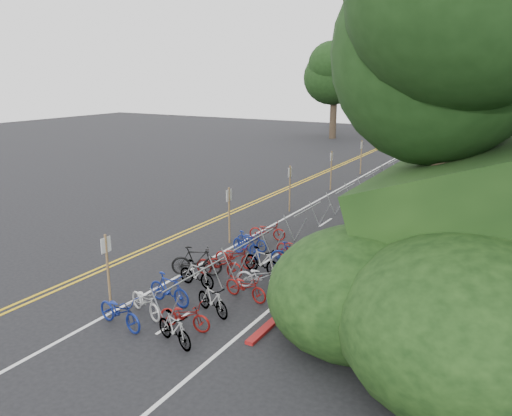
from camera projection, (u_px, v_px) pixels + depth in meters
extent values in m
plane|color=black|center=(141.00, 279.00, 18.06)|extent=(120.00, 120.00, 0.00)
cube|color=gold|center=(237.00, 209.00, 27.47)|extent=(0.12, 80.00, 0.01)
cube|color=gold|center=(241.00, 209.00, 27.33)|extent=(0.12, 80.00, 0.01)
cube|color=silver|center=(288.00, 217.00, 25.97)|extent=(0.12, 80.00, 0.01)
cube|color=silver|center=(366.00, 229.00, 23.96)|extent=(0.12, 80.00, 0.01)
cube|color=silver|center=(174.00, 323.00, 14.90)|extent=(0.10, 1.60, 0.01)
cube|color=silver|center=(269.00, 260.00, 19.93)|extent=(0.10, 1.60, 0.01)
cube|color=silver|center=(325.00, 222.00, 24.96)|extent=(0.10, 1.60, 0.01)
cube|color=silver|center=(363.00, 197.00, 29.99)|extent=(0.10, 1.60, 0.01)
cube|color=silver|center=(390.00, 180.00, 35.03)|extent=(0.10, 1.60, 0.01)
cube|color=silver|center=(410.00, 166.00, 40.06)|extent=(0.10, 1.60, 0.01)
cube|color=silver|center=(426.00, 156.00, 45.09)|extent=(0.10, 1.60, 0.01)
cube|color=maroon|center=(388.00, 219.00, 25.38)|extent=(0.25, 28.00, 0.10)
cube|color=#382819|center=(439.00, 184.00, 33.43)|extent=(1.40, 44.00, 0.16)
ellipsoid|color=#284C19|center=(362.00, 262.00, 16.86)|extent=(2.00, 2.80, 1.60)
ellipsoid|color=#284C19|center=(420.00, 215.00, 20.54)|extent=(2.60, 3.64, 2.08)
ellipsoid|color=#284C19|center=(471.00, 182.00, 24.88)|extent=(2.20, 3.08, 1.76)
ellipsoid|color=#284C19|center=(459.00, 168.00, 30.70)|extent=(3.00, 4.20, 2.40)
ellipsoid|color=#284C19|center=(483.00, 154.00, 35.35)|extent=(2.40, 3.36, 1.92)
ellipsoid|color=#284C19|center=(508.00, 139.00, 37.91)|extent=(2.80, 3.92, 2.24)
ellipsoid|color=#284C19|center=(381.00, 240.00, 19.51)|extent=(1.80, 2.52, 1.44)
ellipsoid|color=#284C19|center=(498.00, 159.00, 27.70)|extent=(3.20, 4.48, 2.56)
ellipsoid|color=black|center=(361.00, 289.00, 14.33)|extent=(5.28, 6.16, 3.52)
ellipsoid|color=black|center=(469.00, 321.00, 12.00)|extent=(6.24, 7.28, 4.16)
cylinder|color=#2D2319|center=(440.00, 190.00, 15.04)|extent=(0.78, 0.78, 5.17)
ellipsoid|color=black|center=(457.00, 25.00, 13.82)|extent=(7.08, 7.08, 6.72)
cylinder|color=#2D2319|center=(333.00, 116.00, 56.92)|extent=(0.78, 0.78, 5.17)
ellipsoid|color=black|center=(335.00, 73.00, 55.70)|extent=(7.08, 7.08, 6.72)
cylinder|color=#2D2319|center=(379.00, 114.00, 62.25)|extent=(0.75, 0.75, 4.78)
ellipsoid|color=black|center=(381.00, 79.00, 61.14)|extent=(6.19, 6.19, 5.88)
cylinder|color=gray|center=(196.00, 274.00, 15.69)|extent=(0.05, 3.22, 0.05)
cylinder|color=gray|center=(158.00, 307.00, 14.70)|extent=(0.56, 0.04, 1.09)
cylinder|color=gray|center=(173.00, 311.00, 14.43)|extent=(0.56, 0.04, 1.09)
cylinder|color=gray|center=(216.00, 272.00, 17.23)|extent=(0.56, 0.04, 1.09)
cylinder|color=gray|center=(229.00, 276.00, 16.96)|extent=(0.56, 0.04, 1.09)
cylinder|color=gray|center=(254.00, 239.00, 18.84)|extent=(0.05, 3.00, 0.05)
cylinder|color=gray|center=(228.00, 264.00, 17.95)|extent=(0.58, 0.04, 1.13)
cylinder|color=gray|center=(241.00, 267.00, 17.68)|extent=(0.58, 0.04, 1.13)
cylinder|color=gray|center=(265.00, 242.00, 20.30)|extent=(0.58, 0.04, 1.13)
cylinder|color=gray|center=(278.00, 244.00, 20.03)|extent=(0.58, 0.04, 1.13)
cylinder|color=gray|center=(308.00, 209.00, 23.03)|extent=(0.05, 3.00, 0.05)
cylinder|color=gray|center=(289.00, 228.00, 22.14)|extent=(0.58, 0.04, 1.13)
cylinder|color=gray|center=(301.00, 230.00, 21.87)|extent=(0.58, 0.04, 1.13)
cylinder|color=gray|center=(314.00, 213.00, 24.49)|extent=(0.58, 0.04, 1.13)
cylinder|color=gray|center=(325.00, 215.00, 24.22)|extent=(0.58, 0.04, 1.13)
cylinder|color=gray|center=(345.00, 188.00, 27.23)|extent=(0.05, 3.00, 0.05)
cylinder|color=gray|center=(331.00, 203.00, 26.34)|extent=(0.58, 0.04, 1.13)
cylinder|color=gray|center=(341.00, 205.00, 26.07)|extent=(0.58, 0.04, 1.13)
cylinder|color=gray|center=(349.00, 193.00, 28.69)|extent=(0.58, 0.04, 1.13)
cylinder|color=gray|center=(358.00, 194.00, 28.42)|extent=(0.58, 0.04, 1.13)
cylinder|color=gray|center=(373.00, 173.00, 31.42)|extent=(0.05, 3.00, 0.05)
cylinder|color=gray|center=(361.00, 186.00, 30.53)|extent=(0.58, 0.04, 1.13)
cylinder|color=gray|center=(370.00, 187.00, 30.26)|extent=(0.58, 0.04, 1.13)
cylinder|color=gray|center=(374.00, 178.00, 32.88)|extent=(0.58, 0.04, 1.13)
cylinder|color=gray|center=(383.00, 179.00, 32.61)|extent=(0.58, 0.04, 1.13)
cylinder|color=gray|center=(394.00, 161.00, 35.62)|extent=(0.05, 3.00, 0.05)
cylinder|color=gray|center=(384.00, 172.00, 34.72)|extent=(0.58, 0.04, 1.13)
cylinder|color=gray|center=(392.00, 173.00, 34.46)|extent=(0.58, 0.04, 1.13)
cylinder|color=gray|center=(394.00, 166.00, 37.07)|extent=(0.58, 0.04, 1.13)
cylinder|color=gray|center=(402.00, 167.00, 36.81)|extent=(0.58, 0.04, 1.13)
cylinder|color=brown|center=(108.00, 270.00, 15.83)|extent=(0.08, 0.08, 2.36)
cube|color=silver|center=(106.00, 245.00, 15.61)|extent=(0.02, 0.40, 0.50)
cylinder|color=brown|center=(229.00, 215.00, 21.64)|extent=(0.08, 0.08, 2.50)
cube|color=silver|center=(229.00, 195.00, 21.41)|extent=(0.02, 0.40, 0.50)
cylinder|color=brown|center=(290.00, 189.00, 26.67)|extent=(0.08, 0.08, 2.50)
cube|color=silver|center=(290.00, 172.00, 26.44)|extent=(0.02, 0.40, 0.50)
cylinder|color=brown|center=(331.00, 171.00, 31.71)|extent=(0.08, 0.08, 2.50)
cube|color=silver|center=(332.00, 157.00, 31.47)|extent=(0.02, 0.40, 0.50)
cylinder|color=brown|center=(361.00, 157.00, 36.74)|extent=(0.08, 0.08, 2.50)
cube|color=silver|center=(362.00, 145.00, 36.50)|extent=(0.02, 0.40, 0.50)
imported|color=black|center=(197.00, 261.00, 18.24)|extent=(1.33, 1.92, 1.13)
imported|color=navy|center=(120.00, 311.00, 14.53)|extent=(0.96, 1.96, 0.99)
imported|color=slate|center=(174.00, 329.00, 13.59)|extent=(0.89, 1.61, 0.93)
imported|color=beige|center=(146.00, 301.00, 15.27)|extent=(1.16, 1.82, 0.90)
imported|color=maroon|center=(185.00, 315.00, 14.42)|extent=(0.78, 1.71, 0.87)
imported|color=navy|center=(169.00, 289.00, 15.99)|extent=(0.66, 1.77, 1.04)
imported|color=slate|center=(212.00, 300.00, 15.33)|extent=(0.95, 1.61, 0.93)
imported|color=slate|center=(197.00, 274.00, 17.31)|extent=(0.59, 1.60, 0.94)
imported|color=maroon|center=(246.00, 287.00, 16.35)|extent=(0.82, 1.74, 0.88)
imported|color=maroon|center=(219.00, 264.00, 18.20)|extent=(0.98, 1.90, 0.95)
imported|color=#9E9EA3|center=(261.00, 277.00, 17.11)|extent=(0.97, 1.86, 0.93)
imported|color=maroon|center=(235.00, 256.00, 19.09)|extent=(0.75, 1.74, 0.89)
imported|color=slate|center=(262.00, 261.00, 18.37)|extent=(0.80, 1.77, 1.03)
imported|color=navy|center=(246.00, 244.00, 20.16)|extent=(1.05, 1.79, 1.04)
imported|color=navy|center=(292.00, 254.00, 19.14)|extent=(1.01, 1.71, 0.99)
imported|color=navy|center=(252.00, 240.00, 21.01)|extent=(0.82, 1.69, 0.85)
imported|color=maroon|center=(294.00, 248.00, 19.97)|extent=(0.74, 1.70, 0.87)
imported|color=maroon|center=(267.00, 231.00, 22.25)|extent=(1.04, 1.73, 0.86)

